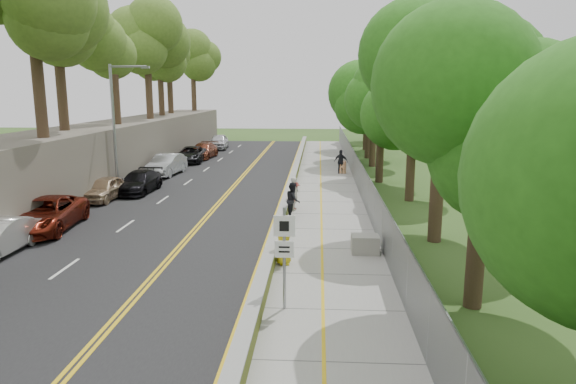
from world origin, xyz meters
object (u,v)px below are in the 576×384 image
object	(u,v)px
streetlight	(117,120)
concrete_block	(365,244)
construction_barrel	(342,167)
signpost	(284,247)
person_far	(341,162)
painter_0	(283,241)
car_2	(45,214)

from	to	relation	value
streetlight	concrete_block	world-z (taller)	streetlight
streetlight	construction_barrel	world-z (taller)	streetlight
signpost	construction_barrel	size ratio (longest dim) A/B	3.20
concrete_block	streetlight	bearing A→B (deg)	141.34
signpost	person_far	distance (m)	25.57
construction_barrel	painter_0	world-z (taller)	painter_0
streetlight	construction_barrel	xyz separation A→B (m)	(14.36, 8.56, -4.11)
signpost	concrete_block	xyz separation A→B (m)	(2.86, 5.52, -1.55)
construction_barrel	car_2	bearing A→B (deg)	-129.59
car_2	construction_barrel	bearing A→B (deg)	44.72
signpost	car_2	size ratio (longest dim) A/B	0.57
car_2	person_far	size ratio (longest dim) A/B	2.96
signpost	painter_0	bearing A→B (deg)	94.27
painter_0	person_far	size ratio (longest dim) A/B	0.95
concrete_block	painter_0	bearing A→B (deg)	-154.57
car_2	painter_0	xyz separation A→B (m)	(11.35, -4.03, 0.13)
streetlight	car_2	distance (m)	9.76
painter_0	signpost	bearing A→B (deg)	-174.77
streetlight	concrete_block	size ratio (longest dim) A/B	7.36
construction_barrel	painter_0	xyz separation A→B (m)	(-3.15, -21.56, 0.40)
car_2	concrete_block	bearing A→B (deg)	-15.56
signpost	person_far	world-z (taller)	signpost
streetlight	painter_0	size ratio (longest dim) A/B	4.53
construction_barrel	car_2	xyz separation A→B (m)	(-14.50, -17.53, 0.27)
signpost	painter_0	size ratio (longest dim) A/B	1.75
construction_barrel	car_2	size ratio (longest dim) A/B	0.18
car_2	streetlight	bearing A→B (deg)	83.44
construction_barrel	concrete_block	distance (m)	20.06
person_far	signpost	bearing A→B (deg)	98.57
signpost	construction_barrel	xyz separation A→B (m)	(2.85, 25.58, -1.43)
signpost	car_2	xyz separation A→B (m)	(-11.65, 8.05, -1.16)
construction_barrel	car_2	distance (m)	22.75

